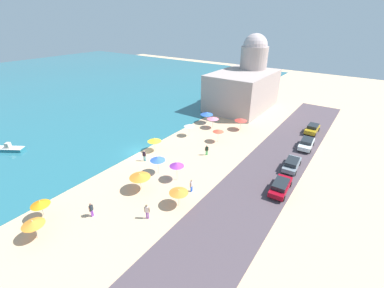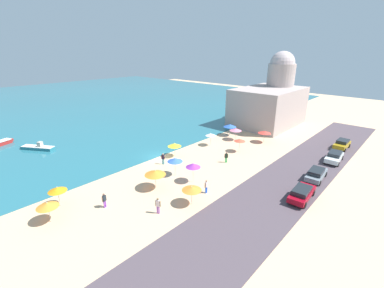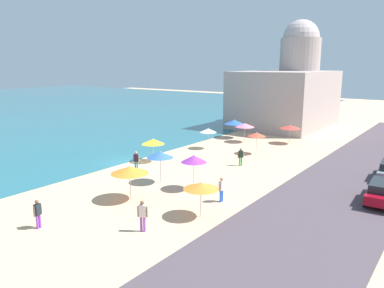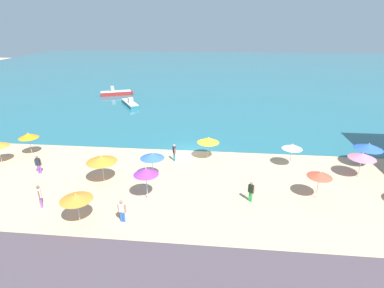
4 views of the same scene
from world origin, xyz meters
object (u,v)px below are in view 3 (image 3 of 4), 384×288
Objects in this scene: beach_umbrella_11 at (194,159)px; parked_car_0 at (383,191)px; bather_0 at (38,212)px; bather_2 at (136,160)px; beach_umbrella_10 at (257,135)px; beach_umbrella_2 at (160,155)px; beach_umbrella_1 at (234,122)px; bather_3 at (241,156)px; bather_4 at (222,188)px; beach_umbrella_3 at (130,170)px; beach_umbrella_9 at (153,142)px; beach_umbrella_0 at (245,125)px; beach_umbrella_4 at (208,130)px; bather_1 at (142,214)px; beach_umbrella_5 at (201,186)px; beach_umbrella_6 at (290,127)px.

parked_car_0 is at bearing -66.16° from beach_umbrella_11.
bather_2 reaches higher than bather_0.
beach_umbrella_10 reaches higher than parked_car_0.
beach_umbrella_2 reaches higher than bather_0.
parked_car_0 is at bearing -125.44° from beach_umbrella_1.
beach_umbrella_11 is at bearing 113.84° from parked_car_0.
bather_3 is 0.98× the size of bather_4.
bather_3 is at bearing -8.53° from beach_umbrella_3.
bather_3 is (3.48, -7.18, -1.00)m from beach_umbrella_9.
beach_umbrella_0 is 0.87× the size of beach_umbrella_11.
beach_umbrella_2 is at bearing -166.81° from beach_umbrella_1.
beach_umbrella_4 is 1.28× the size of bather_1.
beach_umbrella_10 is 14.16m from bather_4.
beach_umbrella_2 is at bearing 34.50° from bather_1.
beach_umbrella_1 is at bearing 54.56° from parked_car_0.
beach_umbrella_2 is 1.15× the size of beach_umbrella_5.
beach_umbrella_1 is 1.08× the size of beach_umbrella_6.
beach_umbrella_10 is (-4.47, -3.74, 0.00)m from beach_umbrella_0.
beach_umbrella_9 is 1.37× the size of bather_3.
bather_2 is at bearing -164.22° from beach_umbrella_9.
bather_4 is (-19.39, -10.25, -1.03)m from beach_umbrella_1.
beach_umbrella_2 is at bearing -133.16° from beach_umbrella_9.
beach_umbrella_11 is (-18.44, -7.34, 0.31)m from beach_umbrella_1.
beach_umbrella_6 is at bearing -6.73° from beach_umbrella_10.
bather_2 is 0.36× the size of parked_car_0.
beach_umbrella_5 is at bearing -154.54° from beach_umbrella_1.
bather_1 is at bearing -155.93° from beach_umbrella_4.
beach_umbrella_5 is 12.11m from parked_car_0.
beach_umbrella_0 is 21.37m from beach_umbrella_3.
bather_3 is at bearing -147.40° from beach_umbrella_1.
beach_umbrella_9 reaches higher than bather_4.
beach_umbrella_11 is at bearing -150.54° from beach_umbrella_4.
beach_umbrella_11 is 0.55× the size of parked_car_0.
bather_4 is (-8.54, -3.31, 0.02)m from bather_3.
bather_4 is at bearing -142.98° from beach_umbrella_4.
beach_umbrella_1 is 12.92m from bather_3.
beach_umbrella_9 is at bearing 53.97° from beach_umbrella_5.
beach_umbrella_6 is (23.00, 3.79, 0.01)m from beach_umbrella_5.
beach_umbrella_10 reaches higher than bather_1.
beach_umbrella_6 is 1.01× the size of beach_umbrella_10.
beach_umbrella_9 is at bearing 64.28° from bather_4.
beach_umbrella_2 is 2.97m from beach_umbrella_11.
bather_0 reaches higher than parked_car_0.
beach_umbrella_2 is 19.62m from beach_umbrella_6.
beach_umbrella_1 is at bearing 19.70° from bather_1.
bather_0 is (-21.95, -3.54, -1.04)m from beach_umbrella_4.
beach_umbrella_11 is (-12.52, -1.35, 0.30)m from beach_umbrella_10.
bather_4 is (-1.92, -9.61, -0.02)m from bather_2.
beach_umbrella_2 reaches higher than bather_3.
beach_umbrella_4 is 1.00× the size of beach_umbrella_10.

